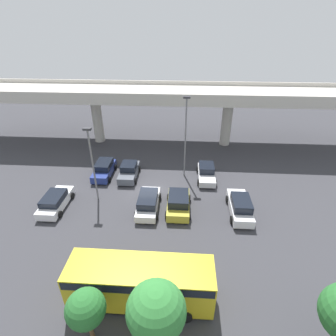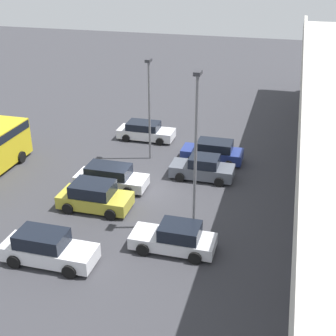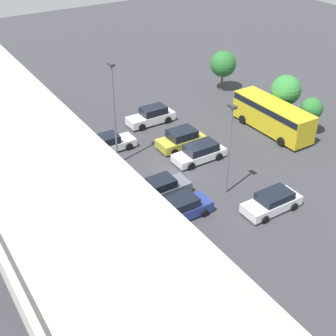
# 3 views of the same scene
# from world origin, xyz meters

# --- Properties ---
(ground_plane) EXTENTS (115.49, 115.49, 0.00)m
(ground_plane) POSITION_xyz_m (0.00, 0.00, 0.00)
(ground_plane) COLOR #38383D
(highway_overpass) EXTENTS (55.28, 7.90, 7.88)m
(highway_overpass) POSITION_xyz_m (0.00, 13.15, 6.51)
(highway_overpass) COLOR #BCB7AD
(highway_overpass) RESTS_ON ground_plane
(parked_car_0) EXTENTS (2.09, 4.59, 1.46)m
(parked_car_0) POSITION_xyz_m (-8.57, -2.48, 0.70)
(parked_car_0) COLOR silver
(parked_car_0) RESTS_ON ground_plane
(parked_car_1) EXTENTS (2.05, 4.46, 1.61)m
(parked_car_1) POSITION_xyz_m (-5.67, 3.64, 0.76)
(parked_car_1) COLOR navy
(parked_car_1) RESTS_ON ground_plane
(parked_car_2) EXTENTS (2.04, 4.31, 1.62)m
(parked_car_2) POSITION_xyz_m (-2.78, 3.44, 0.73)
(parked_car_2) COLOR #515660
(parked_car_2) RESTS_ON ground_plane
(parked_car_3) EXTENTS (2.07, 4.73, 1.55)m
(parked_car_3) POSITION_xyz_m (0.11, -2.14, 0.75)
(parked_car_3) COLOR silver
(parked_car_3) RESTS_ON ground_plane
(parked_car_4) EXTENTS (2.26, 4.36, 1.69)m
(parked_car_4) POSITION_xyz_m (2.91, -2.08, 0.80)
(parked_car_4) COLOR gold
(parked_car_4) RESTS_ON ground_plane
(parked_car_5) EXTENTS (2.02, 4.43, 1.55)m
(parked_car_5) POSITION_xyz_m (5.83, 3.68, 0.71)
(parked_car_5) COLOR silver
(parked_car_5) RESTS_ON ground_plane
(parked_car_6) EXTENTS (2.00, 4.82, 1.71)m
(parked_car_6) POSITION_xyz_m (8.48, -2.25, 0.80)
(parked_car_6) COLOR silver
(parked_car_6) RESTS_ON ground_plane
(shuttle_bus) EXTENTS (8.77, 2.82, 2.89)m
(shuttle_bus) POSITION_xyz_m (0.88, -11.19, 1.72)
(shuttle_bus) COLOR gold
(shuttle_bus) RESTS_ON ground_plane
(lamp_post_near_aisle) EXTENTS (0.70, 0.35, 7.46)m
(lamp_post_near_aisle) POSITION_xyz_m (-5.02, -0.99, 4.41)
(lamp_post_near_aisle) COLOR slate
(lamp_post_near_aisle) RESTS_ON ground_plane
(lamp_post_mid_lot) EXTENTS (0.70, 0.35, 8.96)m
(lamp_post_mid_lot) POSITION_xyz_m (3.38, 4.16, 5.18)
(lamp_post_mid_lot) COLOR slate
(lamp_post_mid_lot) RESTS_ON ground_plane
(tree_front_left) EXTENTS (2.08, 2.08, 3.70)m
(tree_front_left) POSITION_xyz_m (-1.49, -13.72, 2.64)
(tree_front_left) COLOR brown
(tree_front_left) RESTS_ON ground_plane
(tree_front_centre) EXTENTS (2.99, 2.99, 4.67)m
(tree_front_centre) POSITION_xyz_m (2.14, -13.90, 3.17)
(tree_front_centre) COLOR brown
(tree_front_centre) RESTS_ON ground_plane
(tree_front_right) EXTENTS (2.91, 2.91, 4.57)m
(tree_front_right) POSITION_xyz_m (11.52, -13.44, 3.11)
(tree_front_right) COLOR brown
(tree_front_right) RESTS_ON ground_plane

